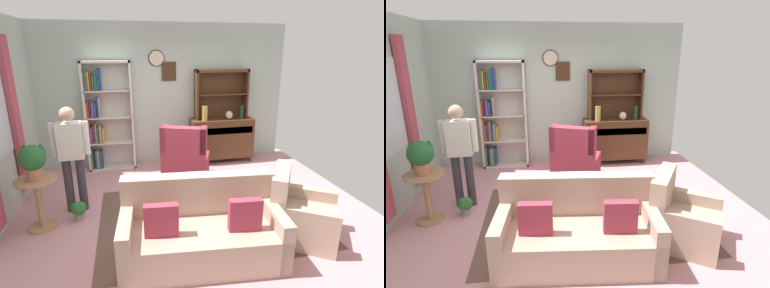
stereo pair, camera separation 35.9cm
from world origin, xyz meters
The scene contains 18 objects.
ground_plane centered at (0.00, 0.00, -0.01)m, with size 5.40×4.60×0.02m, color #C68C93.
wall_back centered at (0.00, 2.13, 1.41)m, with size 5.00×0.09×2.80m.
area_rug centered at (0.20, -0.30, 0.00)m, with size 2.98×2.18×0.01m, color brown.
bookshelf centered at (-1.24, 1.94, 1.03)m, with size 0.90×0.30×2.10m.
sideboard centered at (1.11, 1.86, 0.51)m, with size 1.30×0.45×0.92m.
sideboard_hutch centered at (1.11, 1.97, 1.56)m, with size 1.10×0.26×1.00m.
vase_tall centered at (0.72, 1.78, 1.07)m, with size 0.11×0.11×0.30m, color tan.
vase_round centered at (1.24, 1.79, 1.01)m, with size 0.15×0.15×0.17m, color beige.
bottle_wine centered at (1.50, 1.77, 1.06)m, with size 0.07×0.07×0.29m, color #194223.
couch_floral centered at (-0.08, -1.09, 0.31)m, with size 1.87×1.02×0.90m.
armchair_floral centered at (1.23, -0.99, 0.29)m, with size 1.06×1.06×0.88m.
wingback_chair centered at (0.17, 1.02, 0.38)m, with size 1.01×1.03×1.05m.
plant_stand centered at (-2.02, -0.08, 0.44)m, with size 0.52×0.52×0.71m.
potted_plant_large centered at (-2.01, -0.09, 0.98)m, with size 0.33×0.33×0.46m.
potted_plant_small centered at (-1.57, 0.01, 0.16)m, with size 0.20×0.20×0.28m.
person_reading centered at (-1.62, 0.32, 0.91)m, with size 0.52×0.22×1.56m.
coffee_table centered at (0.13, -0.18, 0.35)m, with size 0.80×0.50×0.42m.
book_stack centered at (0.29, -0.26, 0.46)m, with size 0.21×0.13×0.08m.
Camera 1 is at (-0.83, -3.97, 2.30)m, focal length 28.14 mm.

